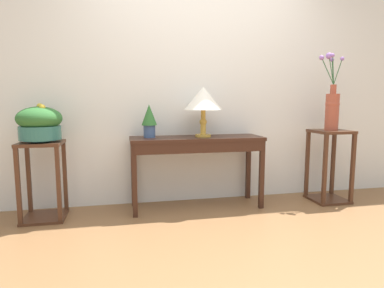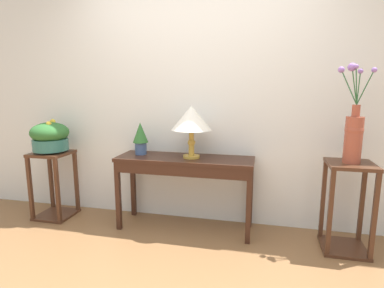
# 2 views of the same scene
# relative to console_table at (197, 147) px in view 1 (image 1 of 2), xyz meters

# --- Properties ---
(ground_plane) EXTENTS (12.00, 12.00, 0.01)m
(ground_plane) POSITION_rel_console_table_xyz_m (0.07, -1.17, -0.64)
(ground_plane) COLOR brown
(back_wall_with_art) EXTENTS (9.00, 0.10, 2.80)m
(back_wall_with_art) POSITION_rel_console_table_xyz_m (0.07, 0.33, 0.76)
(back_wall_with_art) COLOR silver
(back_wall_with_art) RESTS_ON ground
(console_table) EXTENTS (1.34, 0.43, 0.73)m
(console_table) POSITION_rel_console_table_xyz_m (0.00, 0.00, 0.00)
(console_table) COLOR #381E14
(console_table) RESTS_ON ground
(table_lamp) EXTENTS (0.39, 0.39, 0.50)m
(table_lamp) POSITION_rel_console_table_xyz_m (0.07, 0.03, 0.47)
(table_lamp) COLOR gold
(table_lamp) RESTS_ON console_table
(potted_plant_on_console) EXTENTS (0.15, 0.15, 0.33)m
(potted_plant_on_console) POSITION_rel_console_table_xyz_m (-0.47, 0.06, 0.28)
(potted_plant_on_console) COLOR #3D5684
(potted_plant_on_console) RESTS_ON console_table
(pedestal_stand_left) EXTENTS (0.37, 0.37, 0.73)m
(pedestal_stand_left) POSITION_rel_console_table_xyz_m (-1.46, -0.02, -0.27)
(pedestal_stand_left) COLOR #472819
(pedestal_stand_left) RESTS_ON ground
(planter_bowl_wide_left) EXTENTS (0.39, 0.39, 0.35)m
(planter_bowl_wide_left) POSITION_rel_console_table_xyz_m (-1.46, -0.02, 0.26)
(planter_bowl_wide_left) COLOR #2D665B
(planter_bowl_wide_left) RESTS_ON pedestal_stand_left
(pedestal_stand_right) EXTENTS (0.37, 0.37, 0.79)m
(pedestal_stand_right) POSITION_rel_console_table_xyz_m (1.46, -0.07, -0.25)
(pedestal_stand_right) COLOR #472819
(pedestal_stand_right) RESTS_ON ground
(flower_vase_tall_right) EXTENTS (0.29, 0.18, 0.82)m
(flower_vase_tall_right) POSITION_rel_console_table_xyz_m (1.46, -0.07, 0.41)
(flower_vase_tall_right) COLOR #9E4733
(flower_vase_tall_right) RESTS_ON pedestal_stand_right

